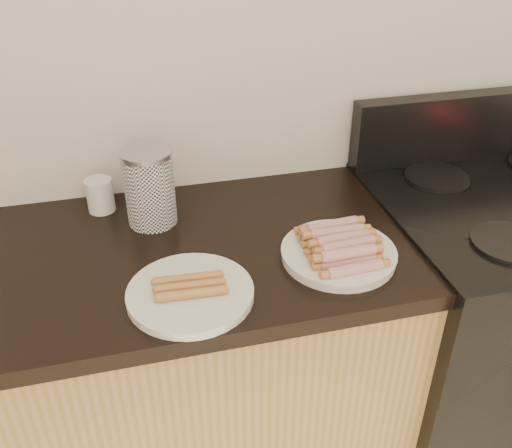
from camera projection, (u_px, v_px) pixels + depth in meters
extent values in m
cube|color=silver|center=(208.00, 39.00, 1.41)|extent=(4.00, 0.04, 2.60)
cube|color=black|center=(489.00, 330.00, 1.75)|extent=(0.76, 0.65, 0.90)
cube|color=black|center=(474.00, 125.00, 1.69)|extent=(0.76, 0.06, 0.20)
cylinder|color=black|center=(510.00, 243.00, 1.33)|extent=(0.18, 0.18, 0.01)
cylinder|color=black|center=(437.00, 177.00, 1.61)|extent=(0.18, 0.18, 0.01)
cylinder|color=white|center=(338.00, 255.00, 1.30)|extent=(0.33, 0.33, 0.02)
cylinder|color=white|center=(190.00, 293.00, 1.18)|extent=(0.33, 0.33, 0.02)
cylinder|color=brown|center=(354.00, 269.00, 1.22)|extent=(0.12, 0.03, 0.03)
cylinder|color=brown|center=(349.00, 262.00, 1.24)|extent=(0.12, 0.03, 0.03)
cylinder|color=brown|center=(344.00, 254.00, 1.27)|extent=(0.12, 0.03, 0.03)
cylinder|color=brown|center=(339.00, 247.00, 1.29)|extent=(0.12, 0.03, 0.03)
cylinder|color=brown|center=(335.00, 240.00, 1.31)|extent=(0.12, 0.03, 0.03)
cylinder|color=brown|center=(330.00, 234.00, 1.34)|extent=(0.12, 0.03, 0.03)
cylinder|color=brown|center=(326.00, 227.00, 1.36)|extent=(0.12, 0.03, 0.03)
cylinder|color=brown|center=(350.00, 253.00, 1.23)|extent=(0.12, 0.03, 0.03)
cylinder|color=brown|center=(345.00, 246.00, 1.25)|extent=(0.12, 0.03, 0.03)
cylinder|color=brown|center=(340.00, 239.00, 1.28)|extent=(0.12, 0.03, 0.03)
cylinder|color=brown|center=(335.00, 232.00, 1.30)|extent=(0.12, 0.03, 0.03)
cylinder|color=brown|center=(331.00, 226.00, 1.32)|extent=(0.12, 0.03, 0.03)
cylinder|color=#C1612D|center=(192.00, 294.00, 1.15)|extent=(0.13, 0.03, 0.02)
cylinder|color=#C1612D|center=(190.00, 286.00, 1.17)|extent=(0.13, 0.03, 0.02)
cylinder|color=#C1612D|center=(188.00, 278.00, 1.19)|extent=(0.13, 0.03, 0.02)
cylinder|color=silver|center=(150.00, 189.00, 1.39)|extent=(0.12, 0.12, 0.18)
cylinder|color=silver|center=(146.00, 153.00, 1.34)|extent=(0.13, 0.13, 0.01)
cylinder|color=white|center=(100.00, 195.00, 1.47)|extent=(0.09, 0.09, 0.09)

